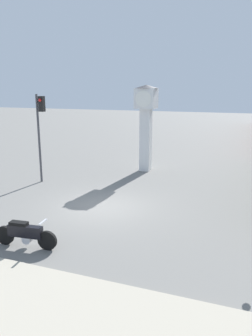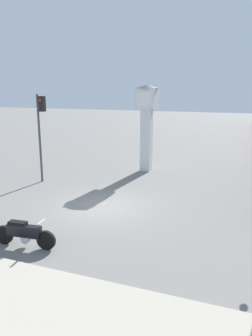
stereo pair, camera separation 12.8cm
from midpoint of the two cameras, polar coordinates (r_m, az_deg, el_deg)
name	(u,v)px [view 2 (the right image)]	position (r m, az deg, el deg)	size (l,w,h in m)	color
ground_plane	(102,207)	(14.46, -4.01, -6.76)	(120.00, 120.00, 0.00)	slate
motorcycle	(24,233)	(11.32, -17.00, -10.84)	(2.19, 0.48, 0.96)	black
clock_tower	(147,115)	(20.17, 3.82, 9.23)	(1.44, 1.44, 5.25)	white
traffic_light	(41,123)	(18.16, -14.41, 7.59)	(0.50, 0.35, 4.75)	#47474C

